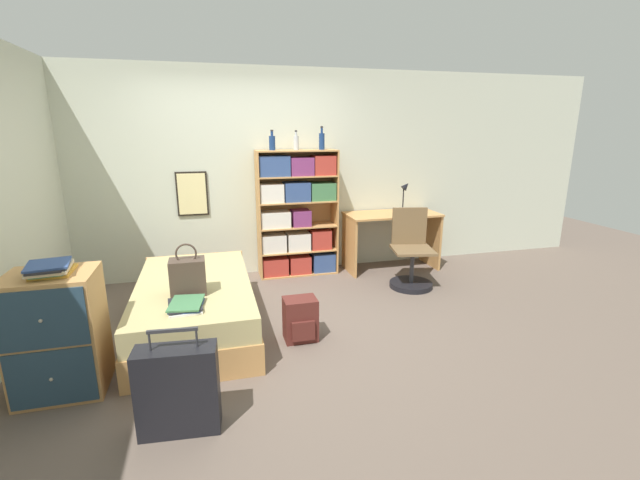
{
  "coord_description": "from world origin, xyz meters",
  "views": [
    {
      "loc": [
        -0.48,
        -3.92,
        1.87
      ],
      "look_at": [
        0.61,
        0.19,
        0.75
      ],
      "focal_mm": 24.0,
      "sensor_mm": 36.0,
      "label": 1
    }
  ],
  "objects_px": {
    "backpack": "(300,319)",
    "bed": "(195,306)",
    "handbag": "(188,276)",
    "book_stack_on_bed": "(186,305)",
    "bottle_clear": "(322,141)",
    "dresser": "(58,334)",
    "bookcase": "(296,215)",
    "desk_chair": "(411,262)",
    "bottle_brown": "(296,142)",
    "desk": "(391,230)",
    "magazine_pile_on_dresser": "(50,268)",
    "bottle_green": "(272,142)",
    "suitcase": "(178,390)",
    "desk_lamp": "(405,191)"
  },
  "relations": [
    {
      "from": "dresser",
      "to": "magazine_pile_on_dresser",
      "type": "relative_size",
      "value": 2.39
    },
    {
      "from": "bottle_clear",
      "to": "dresser",
      "type": "bearing_deg",
      "value": -140.26
    },
    {
      "from": "handbag",
      "to": "magazine_pile_on_dresser",
      "type": "bearing_deg",
      "value": -150.86
    },
    {
      "from": "bottle_clear",
      "to": "backpack",
      "type": "xyz_separation_m",
      "value": [
        -0.68,
        -1.78,
        -1.52
      ]
    },
    {
      "from": "bookcase",
      "to": "desk",
      "type": "relative_size",
      "value": 1.31
    },
    {
      "from": "bed",
      "to": "bottle_clear",
      "type": "bearing_deg",
      "value": 39.34
    },
    {
      "from": "suitcase",
      "to": "desk_chair",
      "type": "bearing_deg",
      "value": 37.63
    },
    {
      "from": "handbag",
      "to": "desk_lamp",
      "type": "height_order",
      "value": "desk_lamp"
    },
    {
      "from": "dresser",
      "to": "magazine_pile_on_dresser",
      "type": "bearing_deg",
      "value": -1.01
    },
    {
      "from": "desk_lamp",
      "to": "desk_chair",
      "type": "relative_size",
      "value": 0.45
    },
    {
      "from": "bed",
      "to": "desk_chair",
      "type": "xyz_separation_m",
      "value": [
        2.5,
        0.53,
        0.06
      ]
    },
    {
      "from": "bottle_brown",
      "to": "bottle_clear",
      "type": "bearing_deg",
      "value": -6.63
    },
    {
      "from": "bookcase",
      "to": "bottle_green",
      "type": "relative_size",
      "value": 6.64
    },
    {
      "from": "bottle_clear",
      "to": "backpack",
      "type": "bearing_deg",
      "value": -110.84
    },
    {
      "from": "backpack",
      "to": "bed",
      "type": "bearing_deg",
      "value": 152.97
    },
    {
      "from": "bottle_brown",
      "to": "desk",
      "type": "height_order",
      "value": "bottle_brown"
    },
    {
      "from": "bed",
      "to": "book_stack_on_bed",
      "type": "bearing_deg",
      "value": -94.12
    },
    {
      "from": "bed",
      "to": "backpack",
      "type": "relative_size",
      "value": 4.87
    },
    {
      "from": "suitcase",
      "to": "bookcase",
      "type": "bearing_deg",
      "value": 64.41
    },
    {
      "from": "handbag",
      "to": "book_stack_on_bed",
      "type": "bearing_deg",
      "value": -92.84
    },
    {
      "from": "bottle_clear",
      "to": "bottle_green",
      "type": "bearing_deg",
      "value": 177.35
    },
    {
      "from": "bookcase",
      "to": "desk_chair",
      "type": "bearing_deg",
      "value": -32.73
    },
    {
      "from": "handbag",
      "to": "bookcase",
      "type": "distance_m",
      "value": 2.08
    },
    {
      "from": "bottle_green",
      "to": "bed",
      "type": "bearing_deg",
      "value": -126.24
    },
    {
      "from": "dresser",
      "to": "bottle_brown",
      "type": "distance_m",
      "value": 3.3
    },
    {
      "from": "desk_lamp",
      "to": "book_stack_on_bed",
      "type": "bearing_deg",
      "value": -145.86
    },
    {
      "from": "handbag",
      "to": "desk",
      "type": "height_order",
      "value": "handbag"
    },
    {
      "from": "suitcase",
      "to": "bottle_clear",
      "type": "distance_m",
      "value": 3.53
    },
    {
      "from": "book_stack_on_bed",
      "to": "bottle_brown",
      "type": "distance_m",
      "value": 2.65
    },
    {
      "from": "magazine_pile_on_dresser",
      "to": "bottle_green",
      "type": "bearing_deg",
      "value": 48.46
    },
    {
      "from": "bed",
      "to": "magazine_pile_on_dresser",
      "type": "relative_size",
      "value": 5.1
    },
    {
      "from": "desk",
      "to": "desk_lamp",
      "type": "relative_size",
      "value": 2.95
    },
    {
      "from": "handbag",
      "to": "bookcase",
      "type": "relative_size",
      "value": 0.28
    },
    {
      "from": "handbag",
      "to": "magazine_pile_on_dresser",
      "type": "xyz_separation_m",
      "value": [
        -0.87,
        -0.48,
        0.3
      ]
    },
    {
      "from": "bookcase",
      "to": "desk_chair",
      "type": "height_order",
      "value": "bookcase"
    },
    {
      "from": "bottle_green",
      "to": "dresser",
      "type": "bearing_deg",
      "value": -131.85
    },
    {
      "from": "bed",
      "to": "magazine_pile_on_dresser",
      "type": "bearing_deg",
      "value": -138.94
    },
    {
      "from": "handbag",
      "to": "suitcase",
      "type": "bearing_deg",
      "value": -92.34
    },
    {
      "from": "suitcase",
      "to": "bookcase",
      "type": "relative_size",
      "value": 0.44
    },
    {
      "from": "handbag",
      "to": "bottle_green",
      "type": "distance_m",
      "value": 2.19
    },
    {
      "from": "dresser",
      "to": "bottle_brown",
      "type": "height_order",
      "value": "bottle_brown"
    },
    {
      "from": "bottle_clear",
      "to": "bookcase",
      "type": "bearing_deg",
      "value": 175.54
    },
    {
      "from": "bed",
      "to": "magazine_pile_on_dresser",
      "type": "distance_m",
      "value": 1.38
    },
    {
      "from": "bookcase",
      "to": "desk",
      "type": "distance_m",
      "value": 1.31
    },
    {
      "from": "dresser",
      "to": "bottle_clear",
      "type": "bearing_deg",
      "value": 39.74
    },
    {
      "from": "bottle_clear",
      "to": "desk_lamp",
      "type": "xyz_separation_m",
      "value": [
        1.15,
        -0.03,
        -0.67
      ]
    },
    {
      "from": "handbag",
      "to": "desk",
      "type": "xyz_separation_m",
      "value": [
        2.57,
        1.51,
        -0.1
      ]
    },
    {
      "from": "dresser",
      "to": "bottle_green",
      "type": "height_order",
      "value": "bottle_green"
    },
    {
      "from": "handbag",
      "to": "book_stack_on_bed",
      "type": "height_order",
      "value": "handbag"
    },
    {
      "from": "desk_chair",
      "to": "desk_lamp",
      "type": "bearing_deg",
      "value": 71.96
    }
  ]
}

